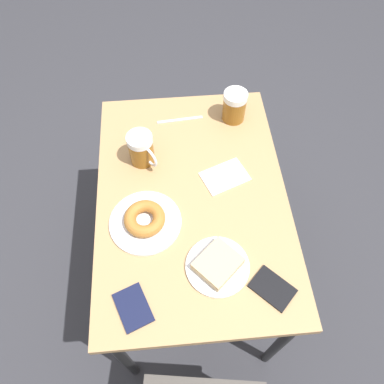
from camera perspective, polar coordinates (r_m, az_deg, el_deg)
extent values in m
plane|color=#333338|center=(1.96, 0.00, -11.65)|extent=(8.00, 8.00, 0.00)
cube|color=tan|center=(1.33, 0.00, -0.81)|extent=(0.67, 0.98, 0.03)
cylinder|color=black|center=(1.91, 7.64, 5.66)|extent=(0.04, 0.04, 0.69)
cylinder|color=black|center=(1.89, -10.11, 4.40)|extent=(0.04, 0.04, 0.69)
cylinder|color=black|center=(1.55, 13.27, -21.50)|extent=(0.04, 0.04, 0.69)
cylinder|color=black|center=(1.53, -10.41, -23.60)|extent=(0.04, 0.04, 0.69)
cylinder|color=silver|center=(1.19, 3.90, -11.22)|extent=(0.20, 0.20, 0.01)
cube|color=#D1B27F|center=(1.17, 3.97, -10.83)|extent=(0.17, 0.17, 0.03)
cylinder|color=silver|center=(1.26, -7.11, -4.59)|extent=(0.24, 0.24, 0.01)
torus|color=#B2702D|center=(1.24, -7.23, -4.04)|extent=(0.14, 0.14, 0.04)
cylinder|color=#8C5619|center=(1.37, -7.71, 6.24)|extent=(0.09, 0.09, 0.10)
cylinder|color=white|center=(1.33, -8.03, 7.97)|extent=(0.09, 0.09, 0.03)
torus|color=silver|center=(1.34, -6.47, 5.34)|extent=(0.06, 0.07, 0.08)
cylinder|color=#8C5619|center=(1.51, 6.43, 12.54)|extent=(0.09, 0.09, 0.10)
cylinder|color=white|center=(1.47, 6.68, 14.30)|extent=(0.09, 0.09, 0.03)
torus|color=silver|center=(1.54, 7.53, 13.90)|extent=(0.06, 0.07, 0.08)
cube|color=white|center=(1.36, 5.02, 2.39)|extent=(0.19, 0.16, 0.00)
cube|color=silver|center=(1.53, -1.86, 10.95)|extent=(0.18, 0.03, 0.00)
cube|color=#141938|center=(1.16, -8.96, -16.99)|extent=(0.13, 0.15, 0.01)
cube|color=black|center=(1.19, 12.17, -14.14)|extent=(0.15, 0.15, 0.01)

